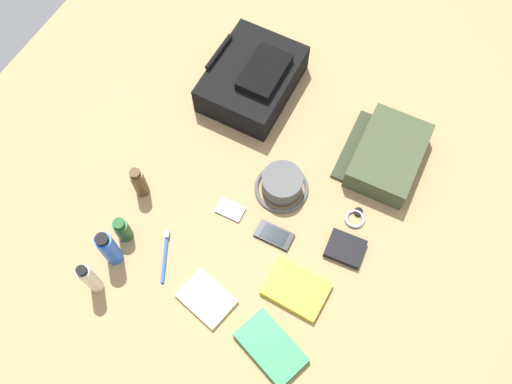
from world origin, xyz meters
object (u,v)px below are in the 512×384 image
(paperback_novel, at_px, (271,347))
(cell_phone, at_px, (274,235))
(toiletry_pouch, at_px, (387,155))
(cologne_bottle, at_px, (139,182))
(backpack, at_px, (253,79))
(deodorant_spray, at_px, (109,248))
(media_player, at_px, (230,210))
(bucket_hat, at_px, (282,184))
(wristwatch, at_px, (355,218))
(toothbrush, at_px, (165,253))
(lotion_bottle, at_px, (90,279))
(notepad, at_px, (207,298))
(travel_guidebook, at_px, (296,289))
(wallet, at_px, (345,249))
(shampoo_bottle, at_px, (123,230))

(paperback_novel, xyz_separation_m, cell_phone, (0.30, 0.15, -0.01))
(toiletry_pouch, bearing_deg, cologne_bottle, 127.00)
(backpack, distance_m, cell_phone, 0.54)
(deodorant_spray, distance_m, media_player, 0.38)
(bucket_hat, relative_size, cologne_bottle, 1.27)
(paperback_novel, distance_m, wristwatch, 0.47)
(paperback_novel, height_order, wristwatch, paperback_novel)
(deodorant_spray, distance_m, toothbrush, 0.17)
(lotion_bottle, distance_m, cell_phone, 0.55)
(toothbrush, relative_size, notepad, 1.00)
(lotion_bottle, height_order, deodorant_spray, same)
(toiletry_pouch, height_order, cell_phone, toiletry_pouch)
(deodorant_spray, xyz_separation_m, toothbrush, (0.08, -0.13, -0.07))
(toiletry_pouch, bearing_deg, toothbrush, 143.65)
(cell_phone, bearing_deg, notepad, 163.69)
(lotion_bottle, height_order, wristwatch, lotion_bottle)
(cologne_bottle, bearing_deg, notepad, -118.96)
(wristwatch, xyz_separation_m, toothbrush, (-0.38, 0.45, 0.00))
(media_player, distance_m, wristwatch, 0.39)
(lotion_bottle, distance_m, wristwatch, 0.80)
(deodorant_spray, bearing_deg, wristwatch, -51.14)
(toothbrush, bearing_deg, backpack, 5.37)
(travel_guidebook, distance_m, wallet, 0.19)
(lotion_bottle, height_order, shampoo_bottle, lotion_bottle)
(backpack, xyz_separation_m, toothbrush, (-0.64, -0.06, -0.05))
(deodorant_spray, bearing_deg, notepad, -85.36)
(cell_phone, height_order, wristwatch, cell_phone)
(shampoo_bottle, relative_size, notepad, 0.70)
(bucket_hat, bearing_deg, toothbrush, 150.37)
(paperback_novel, height_order, notepad, paperback_novel)
(shampoo_bottle, bearing_deg, bucket_hat, -42.82)
(toothbrush, relative_size, wallet, 1.36)
(backpack, height_order, wallet, backpack)
(lotion_bottle, xyz_separation_m, shampoo_bottle, (0.17, 0.02, -0.03))
(deodorant_spray, height_order, wallet, deodorant_spray)
(media_player, bearing_deg, cologne_bottle, 105.69)
(toiletry_pouch, xyz_separation_m, cell_phone, (-0.40, 0.19, -0.03))
(bucket_hat, bearing_deg, media_player, 143.84)
(cologne_bottle, xyz_separation_m, media_player, (0.08, -0.27, -0.06))
(lotion_bottle, bearing_deg, cell_phone, -44.20)
(backpack, distance_m, shampoo_bottle, 0.66)
(backpack, bearing_deg, shampoo_bottle, 173.28)
(deodorant_spray, distance_m, shampoo_bottle, 0.08)
(shampoo_bottle, height_order, cell_phone, shampoo_bottle)
(backpack, xyz_separation_m, wristwatch, (-0.26, -0.51, -0.05))
(shampoo_bottle, distance_m, media_player, 0.33)
(toiletry_pouch, relative_size, shampoo_bottle, 2.81)
(deodorant_spray, relative_size, shampoo_bottle, 1.60)
(wristwatch, bearing_deg, deodorant_spray, 128.86)
(backpack, bearing_deg, paperback_novel, -147.30)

